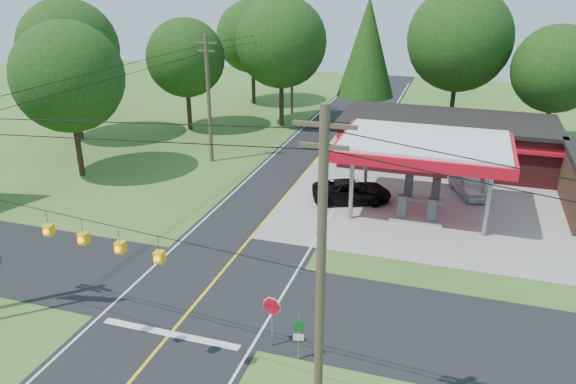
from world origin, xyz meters
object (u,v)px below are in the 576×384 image
(sedan_car, at_px, (469,184))
(suv_car, at_px, (351,191))
(gas_canopy, at_px, (424,148))
(octagonal_stop_sign, at_px, (272,310))

(sedan_car, bearing_deg, suv_car, -176.35)
(gas_canopy, bearing_deg, suv_car, 177.32)
(suv_car, distance_m, octagonal_stop_sign, 16.26)
(gas_canopy, distance_m, suv_car, 5.72)
(gas_canopy, xyz_separation_m, octagonal_stop_sign, (-4.50, -16.01, -2.48))
(suv_car, bearing_deg, octagonal_stop_sign, 161.21)
(suv_car, distance_m, sedan_car, 8.40)
(gas_canopy, relative_size, sedan_car, 2.42)
(suv_car, xyz_separation_m, sedan_car, (7.50, 3.79, 0.01))
(gas_canopy, relative_size, suv_car, 2.00)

